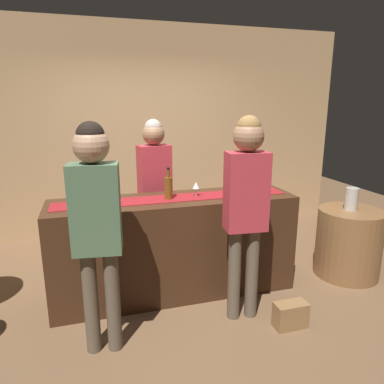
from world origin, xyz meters
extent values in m
plane|color=brown|center=(0.00, 0.00, 0.00)|extent=(10.00, 10.00, 0.00)
cube|color=tan|center=(0.00, 1.90, 1.45)|extent=(6.00, 0.12, 2.90)
cube|color=#3D2314|center=(0.00, 0.00, 0.49)|extent=(2.33, 0.60, 0.97)
cube|color=maroon|center=(0.00, 0.00, 0.97)|extent=(2.22, 0.28, 0.01)
cylinder|color=brown|center=(-0.06, -0.01, 1.08)|extent=(0.07, 0.07, 0.21)
cylinder|color=brown|center=(-0.06, -0.01, 1.22)|extent=(0.03, 0.03, 0.08)
cylinder|color=black|center=(-0.06, -0.01, 1.26)|extent=(0.03, 0.03, 0.02)
cylinder|color=#B2C6C1|center=(-0.83, 0.09, 1.08)|extent=(0.07, 0.07, 0.21)
cylinder|color=#B2C6C1|center=(-0.83, 0.09, 1.22)|extent=(0.03, 0.03, 0.08)
cylinder|color=black|center=(-0.83, 0.09, 1.26)|extent=(0.03, 0.03, 0.02)
cylinder|color=#194723|center=(0.89, 0.09, 1.08)|extent=(0.07, 0.07, 0.21)
cylinder|color=#194723|center=(0.89, 0.09, 1.22)|extent=(0.03, 0.03, 0.08)
cylinder|color=black|center=(0.89, 0.09, 1.26)|extent=(0.03, 0.03, 0.02)
cylinder|color=silver|center=(0.22, 0.01, 0.97)|extent=(0.06, 0.06, 0.00)
cylinder|color=silver|center=(0.22, 0.01, 1.01)|extent=(0.01, 0.01, 0.08)
cone|color=silver|center=(0.22, 0.01, 1.08)|extent=(0.07, 0.07, 0.06)
cylinder|color=silver|center=(-0.66, -0.03, 0.97)|extent=(0.06, 0.06, 0.00)
cylinder|color=silver|center=(-0.66, -0.03, 1.01)|extent=(0.01, 0.01, 0.08)
cone|color=silver|center=(-0.66, -0.03, 1.08)|extent=(0.07, 0.07, 0.06)
cylinder|color=#26262B|center=(0.00, 0.59, 0.39)|extent=(0.11, 0.11, 0.79)
cylinder|color=#26262B|center=(-0.16, 0.57, 0.39)|extent=(0.11, 0.11, 0.79)
cube|color=#B7333D|center=(-0.08, 0.58, 1.10)|extent=(0.37, 0.25, 0.62)
sphere|color=#9E7051|center=(-0.08, 0.58, 1.53)|extent=(0.24, 0.24, 0.24)
sphere|color=#AD9E8E|center=(-0.08, 0.58, 1.59)|extent=(0.18, 0.18, 0.18)
cylinder|color=brown|center=(0.39, -0.58, 0.41)|extent=(0.11, 0.11, 0.82)
cylinder|color=brown|center=(0.55, -0.60, 0.41)|extent=(0.11, 0.11, 0.82)
cube|color=#B7333D|center=(0.47, -0.59, 1.15)|extent=(0.36, 0.23, 0.65)
sphere|color=#9E7051|center=(0.47, -0.59, 1.60)|extent=(0.25, 0.25, 0.25)
sphere|color=olive|center=(0.47, -0.59, 1.66)|extent=(0.19, 0.19, 0.19)
cylinder|color=brown|center=(-0.81, -0.68, 0.41)|extent=(0.11, 0.11, 0.81)
cylinder|color=brown|center=(-0.65, -0.70, 0.41)|extent=(0.11, 0.11, 0.81)
cube|color=#4C6B4C|center=(-0.73, -0.69, 1.13)|extent=(0.36, 0.25, 0.64)
sphere|color=tan|center=(-0.73, -0.69, 1.57)|extent=(0.24, 0.24, 0.24)
sphere|color=black|center=(-0.73, -0.69, 1.64)|extent=(0.19, 0.19, 0.19)
cylinder|color=brown|center=(1.90, -0.18, 0.37)|extent=(0.68, 0.68, 0.74)
cylinder|color=#B7B2A8|center=(1.89, -0.16, 0.86)|extent=(0.13, 0.13, 0.24)
cube|color=olive|center=(0.79, -0.85, 0.11)|extent=(0.28, 0.14, 0.22)
camera|label=1|loc=(-0.75, -3.14, 1.85)|focal=32.98mm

